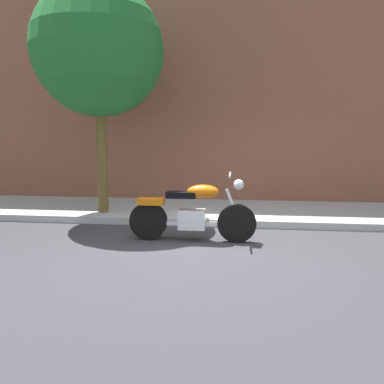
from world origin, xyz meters
name	(u,v)px	position (x,y,z in m)	size (l,w,h in m)	color
ground_plane	(193,249)	(0.00, 0.00, 0.00)	(60.00, 60.00, 0.00)	#38383D
sidewalk	(207,211)	(0.00, 2.67, 0.07)	(24.66, 2.43, 0.14)	#B0B0B0
building_facade	(212,57)	(0.00, 4.13, 3.65)	(24.66, 0.50, 7.29)	brown
motorcycle	(192,213)	(-0.07, 0.48, 0.46)	(2.10, 0.70, 1.13)	black
street_tree	(98,51)	(-2.12, 1.99, 3.40)	(2.62, 2.62, 4.72)	brown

